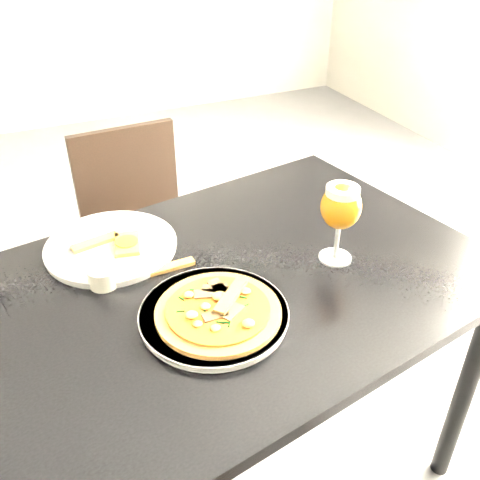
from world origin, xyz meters
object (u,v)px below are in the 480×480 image
chair_far (142,237)px  pizza (218,311)px  dining_table (228,309)px  beer_glass (341,207)px

chair_far → pizza: size_ratio=3.21×
chair_far → dining_table: bearing=-90.4°
dining_table → beer_glass: size_ratio=6.74×
dining_table → chair_far: (-0.03, 0.70, -0.21)m
beer_glass → dining_table: bearing=172.5°
dining_table → pizza: 0.18m
pizza → beer_glass: beer_glass is taller
chair_far → beer_glass: bearing=-71.2°
chair_far → beer_glass: size_ratio=4.21×
dining_table → chair_far: bearing=82.8°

